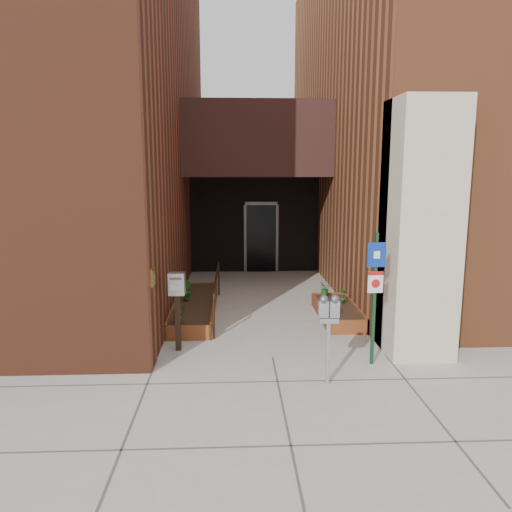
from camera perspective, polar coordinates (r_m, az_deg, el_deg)
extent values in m
plane|color=#9E9991|center=(8.86, 1.90, -11.50)|extent=(80.00, 80.00, 0.00)
cube|color=brown|center=(15.93, -23.06, 15.63)|extent=(8.00, 14.60, 10.00)
cube|color=brown|center=(16.83, 21.55, 15.40)|extent=(8.00, 13.70, 10.00)
cube|color=#B6A68C|center=(9.06, 18.20, 2.88)|extent=(1.10, 1.20, 4.40)
cube|color=black|center=(14.24, 0.07, 13.12)|extent=(4.20, 2.00, 2.00)
cube|color=black|center=(15.72, -0.17, 3.72)|extent=(4.00, 0.30, 3.00)
cube|color=black|center=(15.61, 0.59, 2.01)|extent=(0.90, 0.06, 2.10)
cube|color=#B79338|center=(8.31, -11.75, -2.35)|extent=(0.04, 0.30, 0.30)
cube|color=maroon|center=(9.69, -7.82, -8.72)|extent=(0.90, 0.04, 0.30)
cube|color=maroon|center=(13.10, -6.43, -3.67)|extent=(0.90, 0.04, 0.30)
cube|color=maroon|center=(11.42, -9.18, -5.81)|extent=(0.04, 3.60, 0.30)
cube|color=maroon|center=(11.35, -4.84, -5.81)|extent=(0.04, 3.60, 0.30)
cube|color=black|center=(11.39, -7.01, -5.91)|extent=(0.82, 3.52, 0.26)
cube|color=maroon|center=(10.09, 10.58, -8.02)|extent=(0.80, 0.04, 0.30)
cube|color=maroon|center=(12.12, 8.28, -4.85)|extent=(0.80, 0.04, 0.30)
cube|color=maroon|center=(11.03, 7.38, -6.35)|extent=(0.04, 2.20, 0.30)
cube|color=maroon|center=(11.18, 11.24, -6.23)|extent=(0.04, 2.20, 0.30)
cube|color=black|center=(11.10, 9.32, -6.39)|extent=(0.72, 2.12, 0.26)
cylinder|color=black|center=(9.64, -4.83, -6.88)|extent=(0.04, 0.04, 0.90)
cylinder|color=black|center=(12.83, -4.28, -2.55)|extent=(0.04, 0.04, 0.90)
cylinder|color=black|center=(11.12, -4.55, -2.27)|extent=(0.04, 3.30, 0.04)
cube|color=#97979A|center=(7.76, 8.20, -10.97)|extent=(0.06, 0.06, 0.97)
cube|color=#97979A|center=(7.59, 8.30, -7.27)|extent=(0.30, 0.13, 0.08)
cube|color=#97979A|center=(7.52, 7.71, -6.01)|extent=(0.15, 0.10, 0.25)
sphere|color=#59595B|center=(7.48, 7.74, -4.94)|extent=(0.14, 0.14, 0.14)
cube|color=white|center=(7.47, 7.77, -5.98)|extent=(0.09, 0.01, 0.05)
cube|color=#B21414|center=(7.49, 7.76, -6.55)|extent=(0.09, 0.01, 0.03)
cube|color=#97979A|center=(7.55, 8.96, -5.99)|extent=(0.15, 0.10, 0.25)
sphere|color=#59595B|center=(7.51, 8.99, -4.92)|extent=(0.14, 0.14, 0.14)
cube|color=white|center=(7.50, 9.03, -5.95)|extent=(0.09, 0.01, 0.05)
cube|color=#B21414|center=(7.52, 9.01, -6.52)|extent=(0.09, 0.01, 0.03)
cube|color=#13361C|center=(8.47, 13.35, -4.88)|extent=(0.05, 0.05, 2.23)
cube|color=navy|center=(8.28, 13.63, 0.14)|extent=(0.30, 0.03, 0.40)
cube|color=white|center=(8.27, 13.64, 0.14)|extent=(0.10, 0.02, 0.12)
cube|color=white|center=(8.36, 13.50, -2.93)|extent=(0.25, 0.03, 0.35)
cube|color=#B21414|center=(8.33, 13.55, -1.95)|extent=(0.25, 0.02, 0.06)
cylinder|color=#B21414|center=(8.36, 13.52, -3.08)|extent=(0.14, 0.02, 0.14)
cube|color=black|center=(9.12, -8.92, -7.50)|extent=(0.10, 0.10, 1.04)
cube|color=silver|center=(8.93, -9.05, -3.15)|extent=(0.29, 0.22, 0.40)
cube|color=#59595B|center=(8.80, -9.17, -2.59)|extent=(0.21, 0.02, 0.04)
cube|color=white|center=(8.84, -9.14, -3.61)|extent=(0.23, 0.02, 0.09)
imported|color=#174F16|center=(9.86, -8.87, -6.50)|extent=(0.41, 0.41, 0.33)
imported|color=#215E1B|center=(11.44, -7.90, -3.90)|extent=(0.28, 0.28, 0.41)
imported|color=#265D1A|center=(12.43, -8.03, -2.91)|extent=(0.28, 0.28, 0.35)
imported|color=#17501A|center=(12.08, -8.02, -3.29)|extent=(0.21, 0.21, 0.36)
imported|color=#1A5B1A|center=(10.27, 8.85, -5.80)|extent=(0.23, 0.23, 0.33)
imported|color=#275E1A|center=(11.25, 9.92, -4.43)|extent=(0.23, 0.23, 0.32)
imported|color=#1A5A19|center=(11.83, 7.90, -3.70)|extent=(0.30, 0.30, 0.30)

